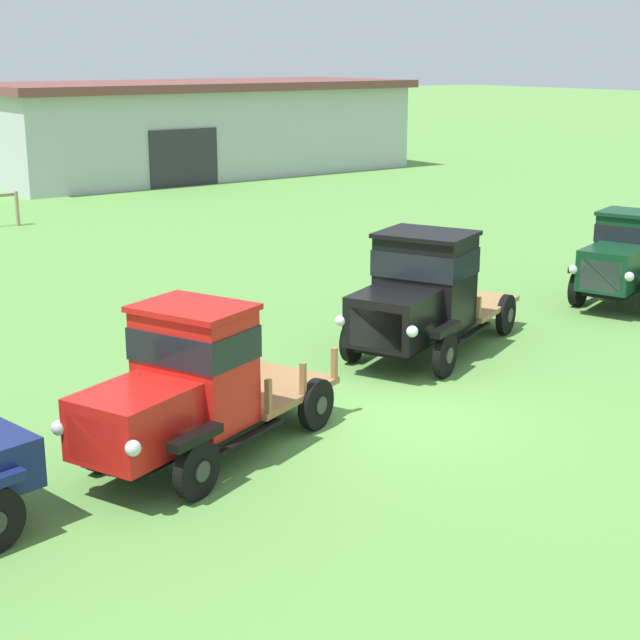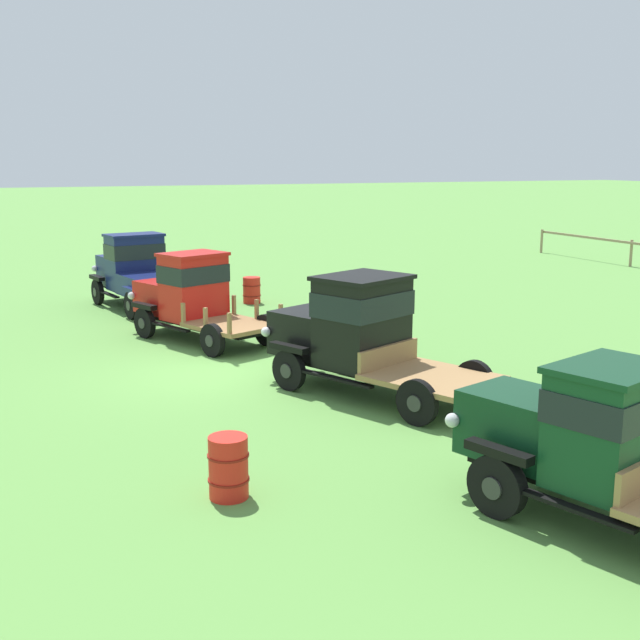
# 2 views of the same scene
# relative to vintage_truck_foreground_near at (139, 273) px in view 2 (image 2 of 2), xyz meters

# --- Properties ---
(ground_plane) EXTENTS (240.00, 240.00, 0.00)m
(ground_plane) POSITION_rel_vintage_truck_foreground_near_xyz_m (8.41, 0.01, -1.09)
(ground_plane) COLOR #5B9342
(vintage_truck_foreground_near) EXTENTS (4.83, 2.70, 2.25)m
(vintage_truck_foreground_near) POSITION_rel_vintage_truck_foreground_near_xyz_m (0.00, 0.00, 0.00)
(vintage_truck_foreground_near) COLOR black
(vintage_truck_foreground_near) RESTS_ON ground
(vintage_truck_second_in_line) EXTENTS (4.75, 3.09, 2.21)m
(vintage_truck_second_in_line) POSITION_rel_vintage_truck_foreground_near_xyz_m (4.84, 0.38, 0.04)
(vintage_truck_second_in_line) COLOR black
(vintage_truck_second_in_line) RESTS_ON ground
(vintage_truck_midrow_center) EXTENTS (5.11, 3.52, 2.32)m
(vintage_truck_midrow_center) POSITION_rel_vintage_truck_foreground_near_xyz_m (10.74, 2.22, 0.13)
(vintage_truck_midrow_center) COLOR black
(vintage_truck_midrow_center) RESTS_ON ground
(vintage_truck_far_side) EXTENTS (4.71, 2.87, 2.07)m
(vintage_truck_far_side) POSITION_rel_vintage_truck_foreground_near_xyz_m (17.17, 2.42, -0.01)
(vintage_truck_far_side) COLOR black
(vintage_truck_far_side) RESTS_ON ground
(oil_drum_beside_row) EXTENTS (0.58, 0.58, 0.83)m
(oil_drum_beside_row) POSITION_rel_vintage_truck_foreground_near_xyz_m (0.64, 3.40, -0.67)
(oil_drum_beside_row) COLOR red
(oil_drum_beside_row) RESTS_ON ground
(oil_drum_near_fence) EXTENTS (0.57, 0.57, 0.86)m
(oil_drum_near_fence) POSITION_rel_vintage_truck_foreground_near_xyz_m (14.71, -1.58, -0.65)
(oil_drum_near_fence) COLOR red
(oil_drum_near_fence) RESTS_ON ground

